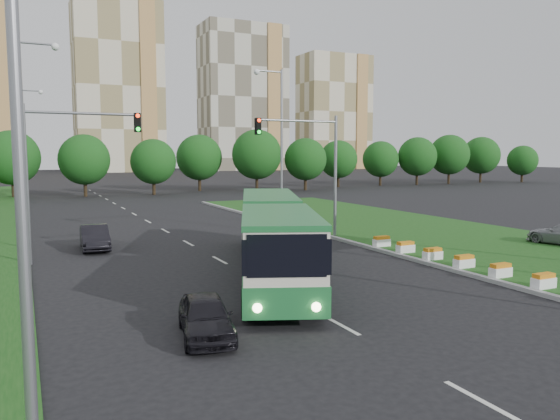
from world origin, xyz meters
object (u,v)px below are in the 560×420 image
traffic_mast_median (314,157)px  shopping_trolley (283,303)px  car_left_near (206,316)px  car_left_far (95,237)px  articulated_bus (266,234)px  traffic_mast_left (61,158)px  pedestrian (276,282)px

traffic_mast_median → shopping_trolley: bearing=-122.5°
car_left_near → car_left_far: bearing=105.0°
articulated_bus → car_left_far: (-6.59, 9.78, -1.09)m
traffic_mast_median → car_left_near: (-12.09, -15.21, -4.71)m
traffic_mast_median → articulated_bus: 10.77m
traffic_mast_left → shopping_trolley: size_ratio=12.13×
traffic_mast_median → car_left_near: size_ratio=2.12×
traffic_mast_left → car_left_near: 15.28m
pedestrian → articulated_bus: bearing=-33.6°
traffic_mast_median → traffic_mast_left: (-15.16, -1.00, 0.00)m
car_left_far → shopping_trolley: size_ratio=6.51×
car_left_near → pedestrian: 3.97m
articulated_bus → car_left_near: (-5.38, -7.58, -1.15)m
articulated_bus → traffic_mast_left: bearing=163.6°
shopping_trolley → car_left_near: bearing=-162.8°
traffic_mast_median → traffic_mast_left: 15.19m
car_left_near → pedestrian: bearing=43.1°
traffic_mast_left → car_left_near: size_ratio=2.12×
articulated_bus → shopping_trolley: size_ratio=26.99×
articulated_bus → car_left_far: 11.84m
articulated_bus → pedestrian: (-2.02, -5.47, -0.88)m
traffic_mast_left → car_left_far: bearing=59.5°
traffic_mast_median → traffic_mast_left: bearing=-176.2°
pedestrian → car_left_near: bearing=108.8°
traffic_mast_median → traffic_mast_left: size_ratio=1.00×
traffic_mast_left → articulated_bus: size_ratio=0.45×
traffic_mast_median → car_left_far: 14.25m
traffic_mast_left → articulated_bus: (8.44, -6.63, -3.56)m
articulated_bus → traffic_mast_median: bearing=70.5°
car_left_far → traffic_mast_left: bearing=-117.7°
car_left_near → shopping_trolley: bearing=33.5°
articulated_bus → pedestrian: size_ratio=9.71×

